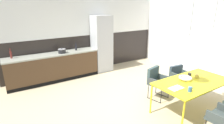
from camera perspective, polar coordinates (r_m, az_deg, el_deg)
ground_plane at (r=4.74m, az=9.60°, el=-12.90°), size 8.14×8.14×0.00m
back_wall_splashback_dark at (r=6.89m, az=-7.24°, el=3.11°), size 6.08×0.12×1.33m
back_wall_panel_upper at (r=6.68m, az=-7.70°, el=14.25°), size 6.08×0.12×1.33m
side_wall_right at (r=6.58m, az=30.20°, el=6.09°), size 0.12×6.26×2.67m
kitchen_counter at (r=6.17m, az=-17.96°, el=-1.50°), size 2.91×0.63×0.90m
refrigerator_column at (r=6.64m, az=-3.36°, el=5.84°), size 0.66×0.60×2.05m
dining_table at (r=4.46m, az=24.46°, el=-6.11°), size 1.79×0.92×0.75m
armchair_head_of_table at (r=4.88m, az=14.08°, el=-5.28°), size 0.58×0.57×0.83m
armchair_by_stool at (r=5.49m, az=20.63°, el=-3.83°), size 0.52×0.51×0.72m
fruit_bowl at (r=4.40m, az=22.32°, el=-4.75°), size 0.29×0.29×0.09m
open_book at (r=3.95m, az=19.80°, el=-7.85°), size 0.31×0.18×0.02m
mug_white_ceramic at (r=4.66m, az=25.43°, el=-4.11°), size 0.13×0.09×0.08m
mug_short_terracotta at (r=4.70m, az=23.51°, el=-3.68°), size 0.13×0.08×0.09m
mug_wide_latte at (r=3.89m, az=23.66°, el=-7.98°), size 0.12×0.07×0.10m
cooking_pot at (r=6.01m, az=-15.69°, el=3.40°), size 0.24×0.24×0.16m
bottle_spice_small at (r=5.98m, az=-29.56°, el=2.10°), size 0.06×0.06×0.30m
bottle_oil_tall at (r=6.26m, az=-11.40°, el=4.65°), size 0.07×0.07×0.27m
pendant_lamp_over_table_near at (r=3.90m, az=23.26°, el=5.81°), size 0.39×0.39×1.06m
pendant_lamp_over_table_far at (r=4.46m, az=29.36°, el=7.93°), size 0.29×0.29×0.93m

